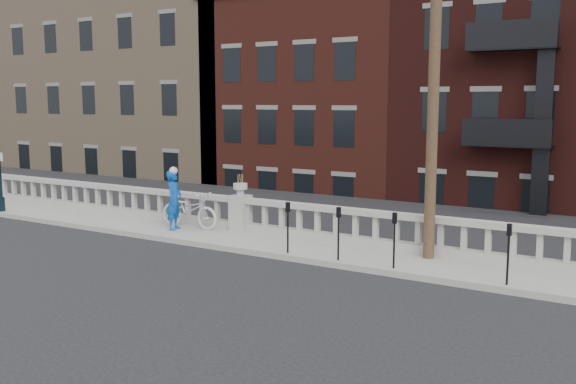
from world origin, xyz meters
name	(u,v)px	position (x,y,z in m)	size (l,w,h in m)	color
ground	(152,261)	(0.00, 0.00, 0.00)	(120.00, 120.00, 0.00)	black
sidewalk	(222,238)	(0.00, 3.00, 0.07)	(32.00, 2.20, 0.15)	gray
balustrade	(241,215)	(0.00, 3.95, 0.64)	(28.00, 0.34, 1.03)	gray
planter_pedestal	(241,209)	(0.00, 3.95, 0.83)	(0.55, 0.55, 1.76)	gray
lower_level	(452,129)	(0.56, 23.04, 2.63)	(80.00, 44.00, 20.80)	#605E59
utility_pole	(435,56)	(6.20, 3.60, 5.24)	(1.60, 0.28, 10.00)	#422D1E
parking_meter_b	(288,222)	(2.85, 2.15, 1.00)	(0.10, 0.09, 1.36)	black
parking_meter_c	(338,227)	(4.35, 2.15, 1.00)	(0.10, 0.09, 1.36)	black
parking_meter_d	(394,234)	(5.85, 2.15, 1.00)	(0.10, 0.09, 1.36)	black
parking_meter_e	(509,247)	(8.50, 2.15, 1.00)	(0.10, 0.09, 1.36)	black
bicycle	(189,210)	(-1.64, 3.44, 0.72)	(0.75, 2.16, 1.14)	silver
cyclist	(174,200)	(-1.82, 2.94, 1.08)	(0.68, 0.45, 1.87)	#0B4AAD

